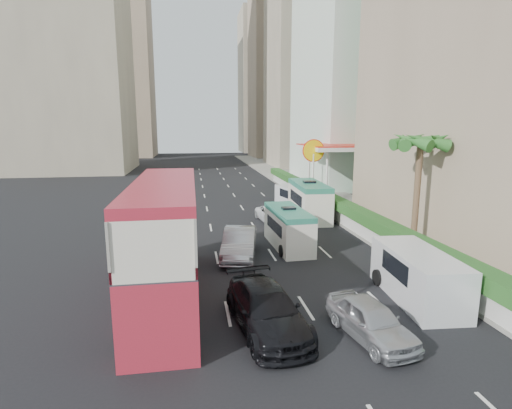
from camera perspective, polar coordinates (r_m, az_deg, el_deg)
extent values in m
plane|color=black|center=(18.85, 6.59, -11.78)|extent=(200.00, 200.00, 0.00)
cube|color=#B32436|center=(17.40, -12.69, -5.09)|extent=(2.50, 11.00, 5.06)
imported|color=#ACAEB3|center=(22.93, -2.36, -7.52)|extent=(2.66, 5.24, 1.65)
imported|color=#ACAEB3|center=(15.28, 15.91, -17.87)|extent=(2.32, 4.23, 1.36)
imported|color=black|center=(15.30, 1.50, -17.37)|extent=(2.84, 5.59, 1.56)
imported|color=silver|center=(31.34, 2.40, -2.45)|extent=(2.39, 4.40, 1.17)
cube|color=silver|center=(24.56, 4.63, -3.39)|extent=(2.02, 5.43, 2.37)
cube|color=silver|center=(32.52, 7.58, 0.56)|extent=(2.49, 6.62, 2.89)
cube|color=silver|center=(18.60, 22.07, -9.40)|extent=(2.46, 5.36, 2.09)
cube|color=silver|center=(37.08, 5.42, 1.07)|extent=(2.75, 4.89, 1.84)
cube|color=#99968C|center=(44.52, 9.09, 1.55)|extent=(6.00, 120.00, 0.18)
cube|color=silver|center=(33.29, 10.41, -0.63)|extent=(0.30, 44.00, 1.00)
cube|color=#2D6626|center=(33.13, 10.46, 0.81)|extent=(1.10, 44.00, 0.70)
cylinder|color=brown|center=(24.56, 21.95, 1.07)|extent=(0.36, 0.36, 6.40)
cube|color=silver|center=(42.63, 11.31, 4.67)|extent=(6.50, 8.00, 5.50)
cube|color=tan|center=(80.11, 8.36, 23.65)|extent=(16.00, 16.00, 50.00)
cube|color=tan|center=(102.16, 3.49, 19.24)|extent=(14.00, 14.00, 44.00)
cube|color=tan|center=(123.32, 1.15, 16.89)|extent=(14.00, 14.00, 40.00)
cube|color=tan|center=(76.55, -25.72, 24.12)|extent=(18.00, 18.00, 52.00)
cube|color=tan|center=(109.22, -19.13, 18.67)|extent=(16.00, 16.00, 46.00)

